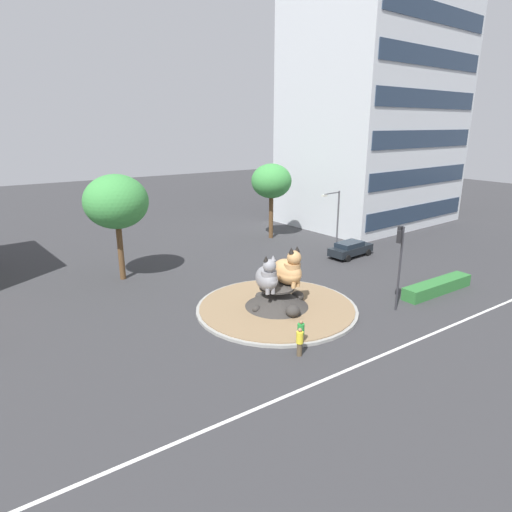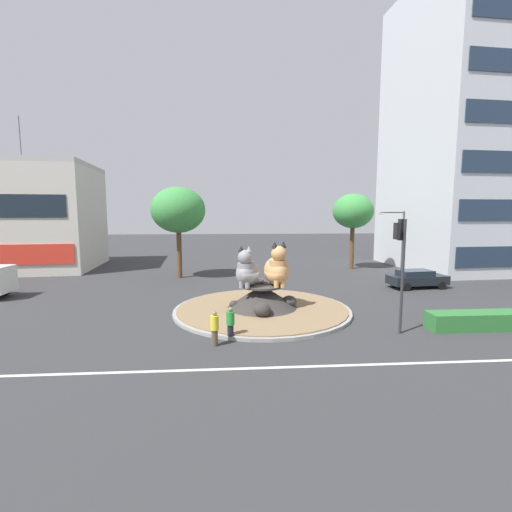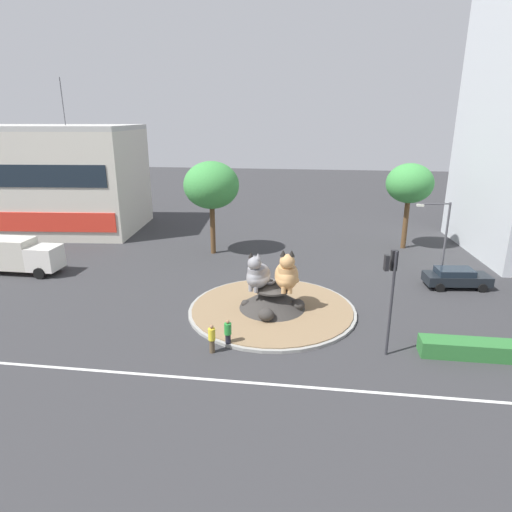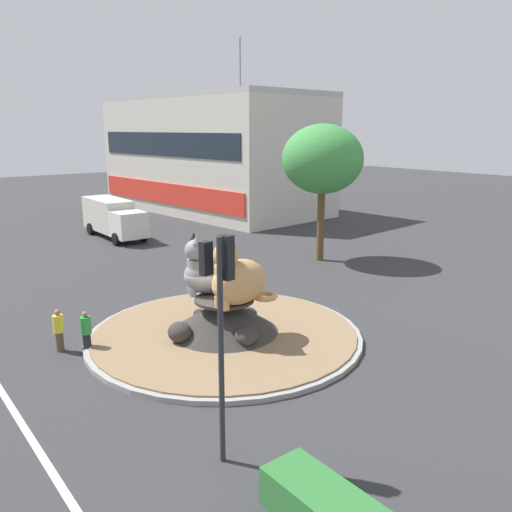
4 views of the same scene
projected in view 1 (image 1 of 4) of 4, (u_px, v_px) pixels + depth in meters
The scene contains 14 objects.
ground_plane at pixel (277, 309), 29.43m from camera, with size 160.00×160.00×0.00m, color #333335.
lane_centreline at pixel (369, 361), 22.99m from camera, with size 112.00×0.20×0.01m, color silver.
roundabout_island at pixel (277, 302), 29.27m from camera, with size 10.83×10.83×1.63m.
cat_statue_grey at pixel (267, 277), 28.07m from camera, with size 2.19×2.58×2.49m.
cat_statue_calico at pixel (288, 270), 29.12m from camera, with size 1.74×2.83×2.74m.
traffic_light_mast at pixel (400, 250), 28.12m from camera, with size 0.71×0.62×5.74m.
office_tower at pixel (375, 102), 52.50m from camera, with size 20.75×15.65×29.17m.
clipped_hedge_strip at pixel (437, 287), 32.24m from camera, with size 6.75×1.20×0.90m, color #2D7033.
broadleaf_tree_behind_island at pixel (116, 202), 33.43m from camera, with size 4.91×4.91×8.38m.
second_tree_near_tower at pixel (271, 181), 46.22m from camera, with size 4.28×4.28×8.02m.
streetlight_arm at pixel (336, 218), 40.21m from camera, with size 2.50×0.58×6.15m.
pedestrian_yellow_shirt at pixel (300, 341), 23.30m from camera, with size 0.38×0.38×1.63m.
pedestrian_green_shirt at pixel (301, 333), 24.30m from camera, with size 0.40×0.40×1.59m.
sedan_on_far_lane at pixel (350, 249), 40.89m from camera, with size 4.78×2.39×1.46m.
Camera 1 is at (-16.38, -21.65, 11.98)m, focal length 30.59 mm.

